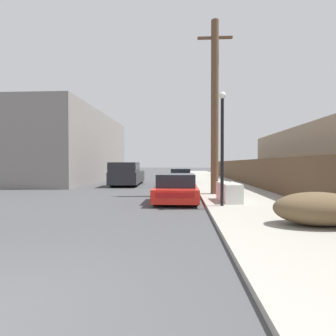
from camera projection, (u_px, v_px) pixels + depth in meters
sidewalk_curb at (213, 180)px, 25.79m from camera, size 4.20×63.00×0.12m
discarded_fridge at (229, 192)px, 10.97m from camera, size 0.85×1.84×0.79m
parked_sports_car_red at (176, 189)px, 11.75m from camera, size 1.87×4.15×1.24m
car_parked_mid at (181, 177)px, 21.76m from camera, size 1.95×4.63×1.28m
pickup_truck at (127, 174)px, 20.25m from camera, size 2.30×5.72×1.79m
utility_pole at (215, 106)px, 13.62m from camera, size 1.80×0.40×9.00m
street_lamp at (222, 139)px, 9.73m from camera, size 0.26×0.26×4.24m
brush_pile at (318, 209)px, 6.68m from camera, size 2.21×1.32×0.85m
wooden_fence at (247, 172)px, 20.15m from camera, size 0.08×37.09×1.88m
building_left_block at (70, 148)px, 25.35m from camera, size 7.00×16.27×6.43m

